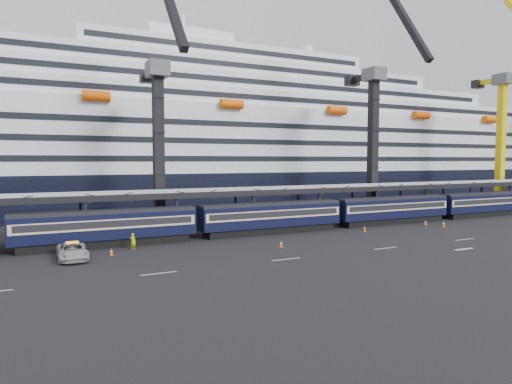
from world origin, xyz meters
TOP-DOWN VIEW (x-y plane):
  - ground at (0.00, 0.00)m, footprint 260.00×260.00m
  - lane_markings at (8.15, -5.23)m, footprint 111.00×4.27m
  - train at (-4.65, 10.00)m, footprint 133.05×3.00m
  - canopy at (0.00, 14.00)m, footprint 130.00×6.25m
  - cruise_ship at (-1.08, 45.99)m, footprint 214.09×28.84m
  - crane_dark_near at (-20.00, 18.59)m, footprint 4.50×17.75m
  - crane_dark_mid at (15.00, 17.59)m, footprint 4.50×18.24m
  - crane_yellow_near at (48.00, 18.47)m, footprint 4.50×20.12m
  - pickup_truck at (-31.88, 4.68)m, footprint 2.63×5.61m
  - worker at (-25.88, 7.05)m, footprint 0.74×0.71m
  - traffic_cone_b at (-28.34, 5.11)m, footprint 0.35×0.35m
  - traffic_cone_c at (-11.48, 1.43)m, footprint 0.37×0.37m
  - traffic_cone_d at (3.45, 5.90)m, footprint 0.40×0.40m
  - traffic_cone_e at (15.17, 6.74)m, footprint 0.37×0.37m
  - traffic_cone_f at (16.10, 4.36)m, footprint 0.41×0.41m

SIDE VIEW (x-z plane):
  - ground at x=0.00m, z-range 0.00..0.00m
  - lane_markings at x=8.15m, z-range 0.00..0.02m
  - traffic_cone_b at x=-28.34m, z-range 0.00..0.70m
  - traffic_cone_c at x=-11.48m, z-range 0.00..0.74m
  - traffic_cone_e at x=15.17m, z-range 0.00..0.74m
  - traffic_cone_d at x=3.45m, z-range -0.01..0.79m
  - traffic_cone_f at x=16.10m, z-range -0.01..0.81m
  - pickup_truck at x=-31.88m, z-range 0.00..1.55m
  - worker at x=-25.88m, z-range 0.00..1.71m
  - train at x=-4.65m, z-range 0.18..4.23m
  - canopy at x=0.00m, z-range 2.49..8.01m
  - crane_dark_near at x=-20.00m, z-range -5.61..29.47m
  - cruise_ship at x=-1.08m, z-range -4.66..29.34m
  - crane_dark_mid at x=15.00m, z-range -6.46..33.18m
  - crane_yellow_near at x=48.00m, z-range -5.84..34.32m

